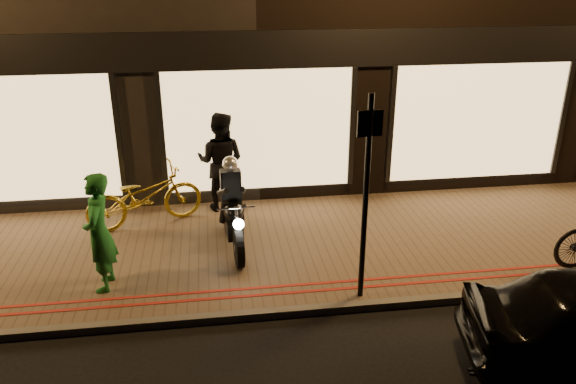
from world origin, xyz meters
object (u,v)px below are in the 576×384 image
at_px(sign_post, 366,189).
at_px(person_green, 99,233).
at_px(motorcycle, 233,213).
at_px(bicycle_gold, 145,196).

xyz_separation_m(sign_post, person_green, (-3.73, 0.77, -0.77)).
bearing_deg(motorcycle, person_green, -156.43).
height_order(motorcycle, bicycle_gold, motorcycle).
bearing_deg(bicycle_gold, person_green, 150.08).
relative_size(sign_post, bicycle_gold, 1.41).
xyz_separation_m(motorcycle, person_green, (-1.98, -1.03, 0.29)).
xyz_separation_m(motorcycle, sign_post, (1.75, -1.80, 1.06)).
bearing_deg(person_green, motorcycle, 119.18).
bearing_deg(person_green, sign_post, 79.96).
relative_size(motorcycle, bicycle_gold, 0.91).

